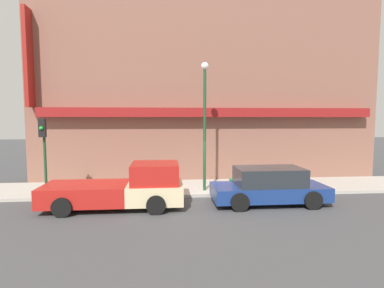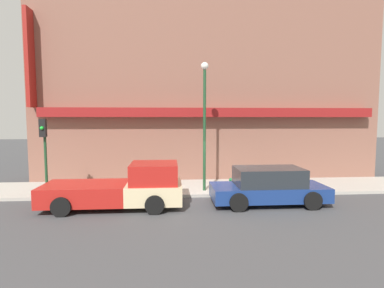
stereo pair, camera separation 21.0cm
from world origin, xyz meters
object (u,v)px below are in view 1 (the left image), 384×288
parked_car (269,186)px  street_lamp (205,112)px  fire_hydrant (231,185)px  traffic_light (44,143)px  pickup_truck (124,188)px

parked_car → street_lamp: (-2.47, 2.02, 3.14)m
parked_car → fire_hydrant: 2.11m
fire_hydrant → street_lamp: (-1.23, 0.34, 3.42)m
traffic_light → street_lamp: bearing=2.7°
traffic_light → pickup_truck: bearing=-24.4°
traffic_light → parked_car: bearing=-9.8°
pickup_truck → street_lamp: size_ratio=0.91×
parked_car → fire_hydrant: bearing=128.7°
fire_hydrant → traffic_light: (-8.48, 0.00, 2.05)m
fire_hydrant → pickup_truck: bearing=-160.6°
street_lamp → traffic_light: size_ratio=1.77×
pickup_truck → fire_hydrant: bearing=18.3°
pickup_truck → street_lamp: street_lamp is taller
fire_hydrant → traffic_light: bearing=180.0°
pickup_truck → traffic_light: size_ratio=1.60×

